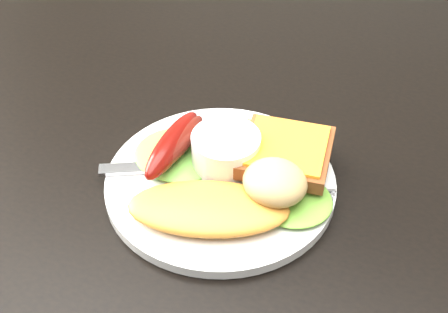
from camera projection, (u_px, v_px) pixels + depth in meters
The scene contains 12 objects.
dining_table at pixel (361, 156), 0.68m from camera, with size 1.20×0.80×0.04m, color black.
plate at pixel (220, 183), 0.61m from camera, with size 0.22×0.22×0.01m, color white.
lettuce_left at pixel (180, 154), 0.62m from camera, with size 0.09×0.08×0.01m, color #48892C.
lettuce_right at pixel (289, 198), 0.58m from camera, with size 0.08×0.07×0.01m, color #43942B.
omelette at pixel (209, 208), 0.56m from camera, with size 0.15×0.07×0.02m, color orange.
sausage_a at pixel (172, 144), 0.61m from camera, with size 0.03×0.11×0.03m, color #700804.
sausage_b at pixel (180, 142), 0.61m from camera, with size 0.02×0.09×0.02m, color #5A190F.
ramekin at pixel (226, 152), 0.61m from camera, with size 0.07×0.07×0.04m, color white.
toast_a at pixel (263, 148), 0.63m from camera, with size 0.07×0.07×0.01m, color brown.
toast_b at pixel (286, 152), 0.60m from camera, with size 0.08×0.08×0.01m, color brown.
potato_salad at pixel (275, 182), 0.57m from camera, with size 0.06×0.06×0.03m, color #C8B890.
fork at pixel (187, 166), 0.61m from camera, with size 0.17×0.01×0.00m, color #ADAFB7.
Camera 1 is at (0.03, -0.52, 1.18)m, focal length 50.00 mm.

